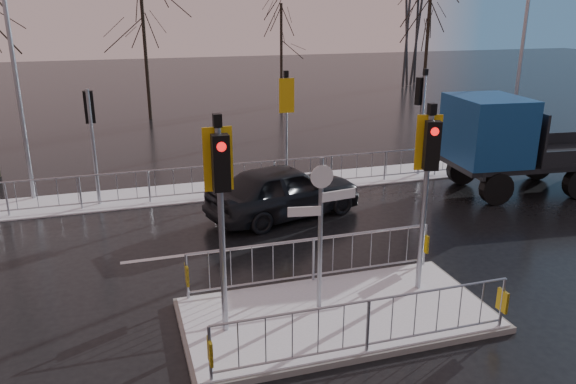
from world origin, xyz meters
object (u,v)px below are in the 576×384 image
object	(u,v)px
street_lamp_left	(15,53)
flatbed_truck	(513,142)
car_far_lane	(284,191)
street_lamp_right	(524,47)
traffic_island	(336,300)

from	to	relation	value
street_lamp_left	flatbed_truck	bearing A→B (deg)	-14.44
car_far_lane	street_lamp_left	world-z (taller)	street_lamp_left
flatbed_truck	car_far_lane	bearing A→B (deg)	-179.82
flatbed_truck	street_lamp_left	world-z (taller)	street_lamp_left
street_lamp_right	flatbed_truck	bearing A→B (deg)	-129.04
traffic_island	flatbed_truck	xyz separation A→B (m)	(8.32, 5.70, 1.28)
street_lamp_left	car_far_lane	bearing A→B (deg)	-28.35
car_far_lane	traffic_island	bearing A→B (deg)	157.81
flatbed_truck	street_lamp_left	xyz separation A→B (m)	(-14.74, 3.79, 2.82)
traffic_island	street_lamp_left	bearing A→B (deg)	124.07
traffic_island	flatbed_truck	distance (m)	10.16
street_lamp_right	street_lamp_left	xyz separation A→B (m)	(-17.00, 1.00, 0.10)
car_far_lane	street_lamp_right	bearing A→B (deg)	-89.72
flatbed_truck	street_lamp_left	size ratio (longest dim) A/B	0.85
traffic_island	street_lamp_left	world-z (taller)	street_lamp_left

